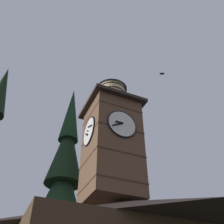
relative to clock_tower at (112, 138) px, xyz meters
The scene contains 4 objects.
clock_tower is the anchor object (origin of this frame).
pine_tree_behind 6.08m from the clock_tower, 65.37° to the right, with size 5.06×5.06×19.02m.
moon 39.80m from the clock_tower, 113.35° to the right, with size 1.90×1.90×1.90m.
flying_bird_high 11.54m from the clock_tower, behind, with size 0.51×0.38×0.17m.
Camera 1 is at (7.19, 13.26, 1.47)m, focal length 43.04 mm.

